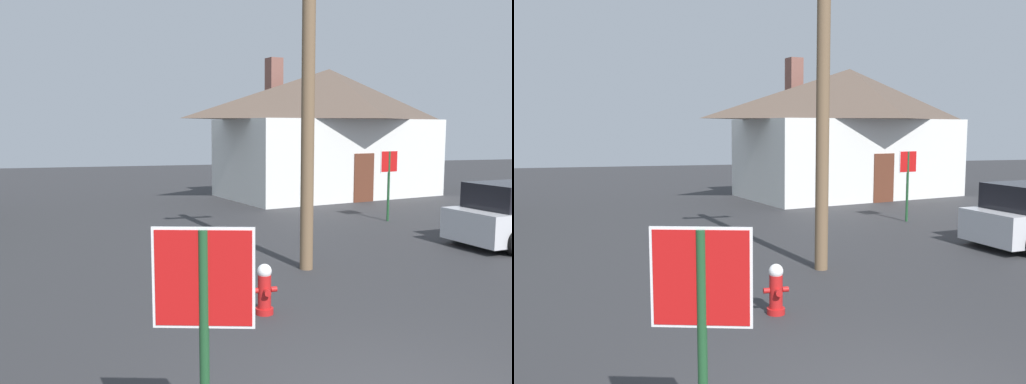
% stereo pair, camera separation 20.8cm
% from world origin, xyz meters
% --- Properties ---
extents(stop_sign_near, '(0.78, 0.26, 2.26)m').
position_xyz_m(stop_sign_near, '(-2.19, -0.87, 1.62)').
color(stop_sign_near, '#1E4C28').
rests_on(stop_sign_near, ground).
extents(fire_hydrant, '(0.42, 0.36, 0.83)m').
position_xyz_m(fire_hydrant, '(-0.46, 3.30, 0.41)').
color(fire_hydrant, red).
rests_on(fire_hydrant, ground).
extents(utility_pole, '(1.60, 0.28, 7.69)m').
position_xyz_m(utility_pole, '(1.22, 5.81, 4.02)').
color(utility_pole, brown).
rests_on(utility_pole, ground).
extents(stop_sign_far, '(0.69, 0.18, 2.30)m').
position_xyz_m(stop_sign_far, '(5.98, 10.87, 1.64)').
color(stop_sign_far, '#1E4C28').
rests_on(stop_sign_far, ground).
extents(house, '(10.87, 7.45, 6.07)m').
position_xyz_m(house, '(6.79, 17.79, 2.92)').
color(house, silver).
rests_on(house, ground).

